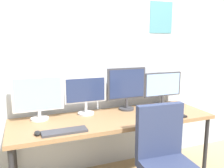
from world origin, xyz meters
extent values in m
cube|color=silver|center=(0.00, 1.02, 1.30)|extent=(4.51, 0.10, 2.60)
cube|color=teal|center=(0.78, 0.97, 1.82)|extent=(0.32, 0.01, 0.38)
cube|color=#936D47|center=(0.00, 0.60, 0.72)|extent=(2.11, 0.68, 0.04)
cylinder|color=#262628|center=(1.01, 0.31, 0.35)|extent=(0.04, 0.04, 0.70)
cylinder|color=#262628|center=(-1.01, 0.89, 0.35)|extent=(0.04, 0.04, 0.70)
cylinder|color=#262628|center=(1.01, 0.89, 0.35)|extent=(0.04, 0.04, 0.70)
cube|color=navy|center=(0.24, 0.09, 0.75)|extent=(0.44, 0.10, 0.48)
cylinder|color=silver|center=(-0.74, 0.81, 0.75)|extent=(0.18, 0.18, 0.02)
cylinder|color=silver|center=(-0.74, 0.81, 0.80)|extent=(0.03, 0.03, 0.07)
cube|color=silver|center=(-0.74, 0.81, 1.01)|extent=(0.50, 0.03, 0.36)
cube|color=#8CB2F2|center=(-0.74, 0.80, 1.01)|extent=(0.46, 0.01, 0.32)
cylinder|color=silver|center=(-0.25, 0.81, 0.75)|extent=(0.18, 0.18, 0.02)
cylinder|color=silver|center=(-0.25, 0.81, 0.82)|extent=(0.03, 0.03, 0.11)
cube|color=silver|center=(-0.25, 0.81, 1.01)|extent=(0.46, 0.03, 0.28)
cube|color=navy|center=(-0.25, 0.80, 1.01)|extent=(0.42, 0.01, 0.25)
cylinder|color=#38383D|center=(0.25, 0.81, 0.75)|extent=(0.18, 0.18, 0.02)
cylinder|color=#38383D|center=(0.25, 0.81, 0.82)|extent=(0.03, 0.03, 0.11)
cube|color=#38383D|center=(0.25, 0.81, 1.05)|extent=(0.47, 0.03, 0.36)
cube|color=navy|center=(0.25, 0.80, 1.05)|extent=(0.43, 0.01, 0.33)
cylinder|color=#38383D|center=(0.74, 0.81, 0.75)|extent=(0.18, 0.18, 0.02)
cylinder|color=#38383D|center=(0.74, 0.81, 0.81)|extent=(0.03, 0.03, 0.10)
cube|color=#38383D|center=(0.74, 0.81, 1.01)|extent=(0.51, 0.03, 0.29)
cube|color=#8CB2F2|center=(0.74, 0.80, 1.01)|extent=(0.47, 0.01, 0.27)
cube|color=#38383D|center=(-0.56, 0.37, 0.75)|extent=(0.40, 0.13, 0.02)
cube|color=black|center=(0.56, 0.37, 0.75)|extent=(0.32, 0.13, 0.02)
ellipsoid|color=black|center=(-0.79, 0.40, 0.76)|extent=(0.06, 0.10, 0.03)
camera|label=1|loc=(-0.88, -1.60, 1.54)|focal=37.42mm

